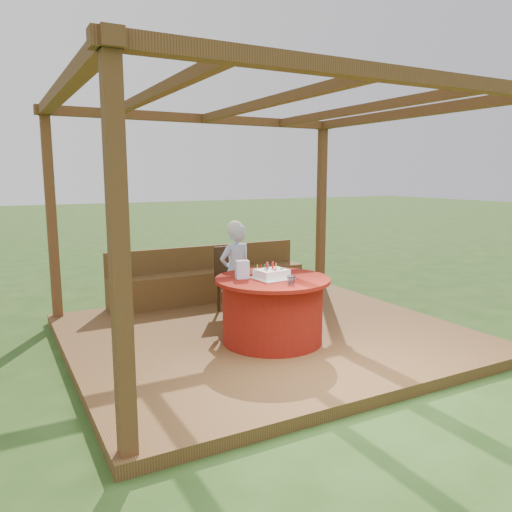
# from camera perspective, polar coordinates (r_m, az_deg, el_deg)

# --- Properties ---
(ground) EXTENTS (60.00, 60.00, 0.00)m
(ground) POSITION_cam_1_polar(r_m,az_deg,el_deg) (6.12, 1.12, -9.62)
(ground) COLOR #254416
(ground) RESTS_ON ground
(deck) EXTENTS (4.50, 4.00, 0.12)m
(deck) POSITION_cam_1_polar(r_m,az_deg,el_deg) (6.10, 1.12, -9.08)
(deck) COLOR brown
(deck) RESTS_ON ground
(pergola) EXTENTS (4.50, 4.00, 2.72)m
(pergola) POSITION_cam_1_polar(r_m,az_deg,el_deg) (5.80, 1.20, 13.48)
(pergola) COLOR brown
(pergola) RESTS_ON deck
(bench) EXTENTS (3.00, 0.42, 0.80)m
(bench) POSITION_cam_1_polar(r_m,az_deg,el_deg) (7.51, -5.31, -3.02)
(bench) COLOR brown
(bench) RESTS_ON deck
(table) EXTENTS (1.28, 1.28, 0.73)m
(table) POSITION_cam_1_polar(r_m,az_deg,el_deg) (5.62, 1.89, -6.10)
(table) COLOR maroon
(table) RESTS_ON deck
(chair) EXTENTS (0.49, 0.49, 0.90)m
(chair) POSITION_cam_1_polar(r_m,az_deg,el_deg) (6.77, -2.65, -2.31)
(chair) COLOR #311E0F
(chair) RESTS_ON deck
(elderly_woman) EXTENTS (0.49, 0.36, 1.29)m
(elderly_woman) POSITION_cam_1_polar(r_m,az_deg,el_deg) (6.39, -2.36, -1.64)
(elderly_woman) COLOR #9DBEE9
(elderly_woman) RESTS_ON deck
(birthday_cake) EXTENTS (0.41, 0.41, 0.18)m
(birthday_cake) POSITION_cam_1_polar(r_m,az_deg,el_deg) (5.50, 1.81, -2.03)
(birthday_cake) COLOR white
(birthday_cake) RESTS_ON table
(gift_bag) EXTENTS (0.15, 0.11, 0.20)m
(gift_bag) POSITION_cam_1_polar(r_m,az_deg,el_deg) (5.48, -1.58, -1.55)
(gift_bag) COLOR #F19CCF
(gift_bag) RESTS_ON table
(drinking_glass) EXTENTS (0.12, 0.12, 0.09)m
(drinking_glass) POSITION_cam_1_polar(r_m,az_deg,el_deg) (5.22, 4.06, -2.76)
(drinking_glass) COLOR silver
(drinking_glass) RESTS_ON table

